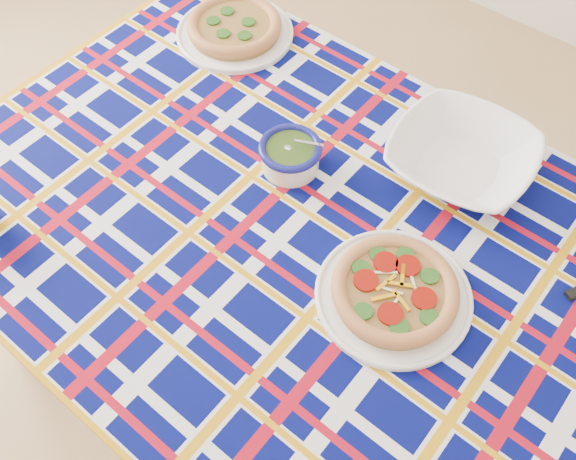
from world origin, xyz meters
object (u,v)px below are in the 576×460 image
Objects in this scene: main_focaccia_plate at (395,290)px; pesto_bowl at (290,154)px; dining_table at (320,267)px; serving_bowl at (462,158)px.

pesto_bowl is (-0.34, 0.13, 0.01)m from main_focaccia_plate.
serving_bowl reaches higher than dining_table.
serving_bowl is (-0.06, 0.34, 0.01)m from main_focaccia_plate.
dining_table is 0.20m from main_focaccia_plate.
dining_table is at bearing 176.73° from main_focaccia_plate.
dining_table is 5.56× the size of serving_bowl.
pesto_bowl reaches higher than dining_table.
serving_bowl is (0.28, 0.21, -0.00)m from pesto_bowl.
pesto_bowl is at bearing 159.07° from main_focaccia_plate.
pesto_bowl is at bearing -142.85° from serving_bowl.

